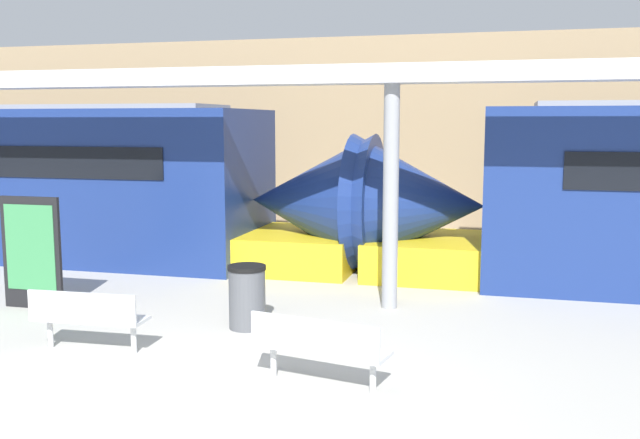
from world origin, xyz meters
name	(u,v)px	position (x,y,z in m)	size (l,w,h in m)	color
ground_plane	(223,402)	(0.00, 0.00, 0.00)	(60.00, 60.00, 0.00)	#B2AFA8
station_wall	(397,136)	(0.00, 11.64, 2.50)	(56.00, 0.20, 5.00)	#9E8460
bench_near	(318,345)	(0.84, 0.65, 0.47)	(1.57, 0.73, 0.79)	silver
bench_far	(87,315)	(-2.24, 1.07, 0.47)	(1.46, 0.50, 0.79)	silver
trash_bin	(247,297)	(-0.70, 2.57, 0.45)	(0.53, 0.53, 0.89)	#4C4F54
poster_board	(32,252)	(-4.26, 2.74, 0.88)	(1.00, 0.07, 1.73)	black
support_column_near	(391,198)	(1.04, 4.17, 1.71)	(0.24, 0.24, 3.42)	gray
canopy_beam	(392,74)	(1.04, 4.17, 3.56)	(28.00, 0.60, 0.28)	#B7B7BC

